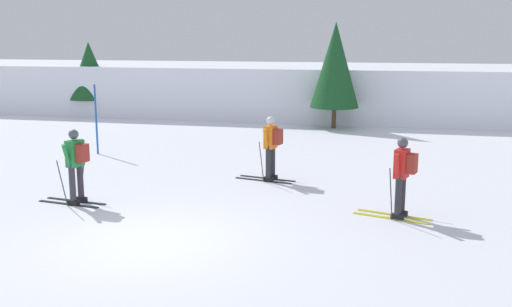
{
  "coord_description": "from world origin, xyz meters",
  "views": [
    {
      "loc": [
        4.24,
        -9.71,
        3.7
      ],
      "look_at": [
        0.98,
        4.22,
        0.9
      ],
      "focal_mm": 41.39,
      "sensor_mm": 36.0,
      "label": 1
    }
  ],
  "objects_px": {
    "trail_marker_pole": "(96,120)",
    "skier_red": "(402,174)",
    "skier_orange": "(271,145)",
    "conifer_far_left": "(90,71)",
    "conifer_far_right": "(335,65)",
    "skier_green": "(76,163)"
  },
  "relations": [
    {
      "from": "trail_marker_pole",
      "to": "skier_orange",
      "type": "bearing_deg",
      "value": -20.27
    },
    {
      "from": "conifer_far_left",
      "to": "conifer_far_right",
      "type": "xyz_separation_m",
      "value": [
        11.92,
        -1.51,
        0.46
      ]
    },
    {
      "from": "skier_red",
      "to": "conifer_far_right",
      "type": "bearing_deg",
      "value": 102.11
    },
    {
      "from": "conifer_far_left",
      "to": "trail_marker_pole",
      "type": "bearing_deg",
      "value": -60.49
    },
    {
      "from": "conifer_far_right",
      "to": "trail_marker_pole",
      "type": "bearing_deg",
      "value": -133.37
    },
    {
      "from": "skier_orange",
      "to": "conifer_far_left",
      "type": "relative_size",
      "value": 0.49
    },
    {
      "from": "skier_red",
      "to": "conifer_far_right",
      "type": "xyz_separation_m",
      "value": [
        -2.63,
        12.27,
        1.67
      ]
    },
    {
      "from": "skier_red",
      "to": "skier_green",
      "type": "bearing_deg",
      "value": -175.64
    },
    {
      "from": "skier_orange",
      "to": "trail_marker_pole",
      "type": "distance_m",
      "value": 6.66
    },
    {
      "from": "skier_green",
      "to": "conifer_far_left",
      "type": "relative_size",
      "value": 0.49
    },
    {
      "from": "skier_red",
      "to": "trail_marker_pole",
      "type": "bearing_deg",
      "value": 152.63
    },
    {
      "from": "trail_marker_pole",
      "to": "skier_red",
      "type": "bearing_deg",
      "value": -27.37
    },
    {
      "from": "skier_orange",
      "to": "conifer_far_right",
      "type": "height_order",
      "value": "conifer_far_right"
    },
    {
      "from": "trail_marker_pole",
      "to": "conifer_far_right",
      "type": "height_order",
      "value": "conifer_far_right"
    },
    {
      "from": "skier_green",
      "to": "conifer_far_left",
      "type": "bearing_deg",
      "value": 117.39
    },
    {
      "from": "skier_green",
      "to": "conifer_far_right",
      "type": "bearing_deg",
      "value": 70.65
    },
    {
      "from": "skier_green",
      "to": "trail_marker_pole",
      "type": "distance_m",
      "value": 6.0
    },
    {
      "from": "skier_red",
      "to": "conifer_far_right",
      "type": "distance_m",
      "value": 12.66
    },
    {
      "from": "skier_red",
      "to": "conifer_far_left",
      "type": "bearing_deg",
      "value": 136.56
    },
    {
      "from": "skier_orange",
      "to": "trail_marker_pole",
      "type": "xyz_separation_m",
      "value": [
        -6.24,
        2.3,
        0.17
      ]
    },
    {
      "from": "skier_orange",
      "to": "conifer_far_left",
      "type": "bearing_deg",
      "value": 135.26
    },
    {
      "from": "conifer_far_left",
      "to": "conifer_far_right",
      "type": "bearing_deg",
      "value": -7.23
    }
  ]
}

